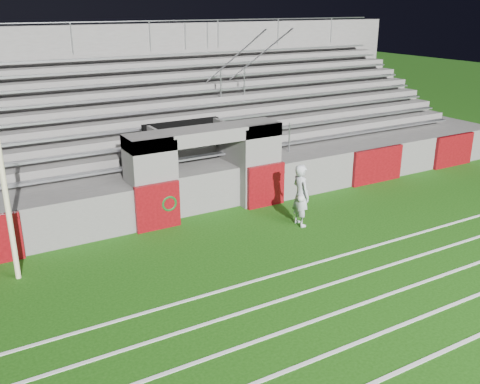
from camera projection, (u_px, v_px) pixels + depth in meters
ground at (269, 254)px, 13.62m from camera, size 90.00×90.00×0.00m
field_post at (8, 212)px, 11.91m from camera, size 0.12×0.12×3.31m
field_markings at (421, 361)px, 9.55m from camera, size 28.00×8.09×0.01m
stadium_structure at (151, 134)px, 19.61m from camera, size 26.00×8.48×5.42m
goalkeeper_with_ball at (301, 195)px, 15.13m from camera, size 0.50×0.68×1.82m
hose_coil at (169, 204)px, 15.08m from camera, size 0.58×0.15×0.58m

